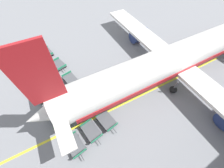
{
  "coord_description": "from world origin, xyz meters",
  "views": [
    {
      "loc": [
        21.23,
        -17.24,
        16.61
      ],
      "look_at": [
        11.5,
        -11.36,
        1.8
      ],
      "focal_mm": 22.0,
      "sensor_mm": 36.0,
      "label": 1
    }
  ],
  "objects_px": {
    "baggage_dolly_row_mid_a_col_b": "(45,72)",
    "baggage_dolly_row_mid_a_col_c": "(58,87)",
    "baggage_dolly_row_mid_b_col_b": "(59,65)",
    "baggage_dolly_row_mid_b_col_d": "(87,98)",
    "baggage_dolly_row_mid_a_col_e": "(91,131)",
    "baggage_dolly_row_mid_b_col_c": "(71,79)",
    "baggage_dolly_row_near_col_a": "(22,64)",
    "baggage_dolly_row_near_col_e": "(75,145)",
    "baggage_dolly_row_mid_b_col_a": "(47,53)",
    "baggage_dolly_row_mid_b_col_e": "(107,121)",
    "baggage_dolly_row_mid_a_col_d": "(75,107)",
    "airplane": "(182,56)",
    "baggage_dolly_row_near_col_d": "(56,118)",
    "baggage_dolly_row_near_col_b": "(31,78)",
    "baggage_dolly_row_mid_a_col_a": "(34,58)",
    "baggage_dolly_row_near_col_c": "(43,96)"
  },
  "relations": [
    {
      "from": "baggage_dolly_row_near_col_d",
      "to": "baggage_dolly_row_mid_a_col_b",
      "type": "bearing_deg",
      "value": 174.57
    },
    {
      "from": "baggage_dolly_row_near_col_b",
      "to": "baggage_dolly_row_mid_b_col_e",
      "type": "bearing_deg",
      "value": 28.69
    },
    {
      "from": "baggage_dolly_row_near_col_e",
      "to": "baggage_dolly_row_mid_b_col_b",
      "type": "distance_m",
      "value": 13.47
    },
    {
      "from": "baggage_dolly_row_near_col_a",
      "to": "baggage_dolly_row_mid_b_col_e",
      "type": "height_order",
      "value": "same"
    },
    {
      "from": "baggage_dolly_row_mid_b_col_b",
      "to": "baggage_dolly_row_mid_a_col_e",
      "type": "bearing_deg",
      "value": -0.79
    },
    {
      "from": "baggage_dolly_row_mid_b_col_c",
      "to": "baggage_dolly_row_mid_b_col_e",
      "type": "relative_size",
      "value": 1.0
    },
    {
      "from": "baggage_dolly_row_near_col_b",
      "to": "baggage_dolly_row_mid_b_col_c",
      "type": "relative_size",
      "value": 1.0
    },
    {
      "from": "baggage_dolly_row_near_col_b",
      "to": "baggage_dolly_row_mid_a_col_c",
      "type": "bearing_deg",
      "value": 37.92
    },
    {
      "from": "baggage_dolly_row_mid_a_col_a",
      "to": "baggage_dolly_row_mid_a_col_e",
      "type": "height_order",
      "value": "same"
    },
    {
      "from": "baggage_dolly_row_near_col_e",
      "to": "baggage_dolly_row_mid_b_col_d",
      "type": "xyz_separation_m",
      "value": [
        -4.93,
        3.65,
        0.0
      ]
    },
    {
      "from": "baggage_dolly_row_mid_a_col_b",
      "to": "baggage_dolly_row_mid_a_col_c",
      "type": "relative_size",
      "value": 0.99
    },
    {
      "from": "baggage_dolly_row_mid_b_col_d",
      "to": "baggage_dolly_row_mid_a_col_d",
      "type": "bearing_deg",
      "value": -74.68
    },
    {
      "from": "baggage_dolly_row_mid_b_col_b",
      "to": "baggage_dolly_row_mid_b_col_c",
      "type": "xyz_separation_m",
      "value": [
        4.07,
        0.57,
        0.0
      ]
    },
    {
      "from": "baggage_dolly_row_mid_b_col_d",
      "to": "baggage_dolly_row_mid_a_col_a",
      "type": "bearing_deg",
      "value": -159.93
    },
    {
      "from": "baggage_dolly_row_mid_a_col_d",
      "to": "baggage_dolly_row_mid_b_col_b",
      "type": "height_order",
      "value": "same"
    },
    {
      "from": "baggage_dolly_row_mid_a_col_e",
      "to": "baggage_dolly_row_mid_b_col_b",
      "type": "bearing_deg",
      "value": 179.21
    },
    {
      "from": "baggage_dolly_row_near_col_e",
      "to": "baggage_dolly_row_near_col_d",
      "type": "bearing_deg",
      "value": -169.1
    },
    {
      "from": "airplane",
      "to": "baggage_dolly_row_mid_a_col_d",
      "type": "xyz_separation_m",
      "value": [
        -1.85,
        -16.69,
        -2.7
      ]
    },
    {
      "from": "baggage_dolly_row_mid_b_col_a",
      "to": "baggage_dolly_row_mid_b_col_b",
      "type": "bearing_deg",
      "value": 12.28
    },
    {
      "from": "baggage_dolly_row_near_col_c",
      "to": "baggage_dolly_row_mid_b_col_e",
      "type": "height_order",
      "value": "same"
    },
    {
      "from": "baggage_dolly_row_near_col_d",
      "to": "baggage_dolly_row_mid_a_col_d",
      "type": "relative_size",
      "value": 1.0
    },
    {
      "from": "baggage_dolly_row_mid_a_col_c",
      "to": "baggage_dolly_row_mid_b_col_b",
      "type": "bearing_deg",
      "value": 161.7
    },
    {
      "from": "baggage_dolly_row_mid_b_col_a",
      "to": "baggage_dolly_row_mid_b_col_e",
      "type": "relative_size",
      "value": 1.0
    },
    {
      "from": "baggage_dolly_row_near_col_a",
      "to": "baggage_dolly_row_mid_a_col_c",
      "type": "distance_m",
      "value": 8.73
    },
    {
      "from": "baggage_dolly_row_mid_a_col_d",
      "to": "baggage_dolly_row_mid_b_col_c",
      "type": "height_order",
      "value": "same"
    },
    {
      "from": "baggage_dolly_row_mid_a_col_b",
      "to": "baggage_dolly_row_near_col_d",
      "type": "bearing_deg",
      "value": -5.43
    },
    {
      "from": "baggage_dolly_row_near_col_a",
      "to": "baggage_dolly_row_near_col_d",
      "type": "xyz_separation_m",
      "value": [
        12.37,
        2.06,
        0.0
      ]
    },
    {
      "from": "baggage_dolly_row_mid_b_col_b",
      "to": "baggage_dolly_row_mid_a_col_d",
      "type": "bearing_deg",
      "value": -4.61
    },
    {
      "from": "baggage_dolly_row_near_col_d",
      "to": "baggage_dolly_row_mid_b_col_c",
      "type": "xyz_separation_m",
      "value": [
        -5.0,
        3.78,
        0.0
      ]
    },
    {
      "from": "baggage_dolly_row_mid_a_col_d",
      "to": "baggage_dolly_row_mid_a_col_b",
      "type": "bearing_deg",
      "value": -168.6
    },
    {
      "from": "baggage_dolly_row_near_col_c",
      "to": "baggage_dolly_row_mid_b_col_c",
      "type": "height_order",
      "value": "same"
    },
    {
      "from": "baggage_dolly_row_mid_a_col_b",
      "to": "baggage_dolly_row_mid_b_col_b",
      "type": "distance_m",
      "value": 2.45
    },
    {
      "from": "baggage_dolly_row_near_col_d",
      "to": "baggage_dolly_row_mid_a_col_c",
      "type": "xyz_separation_m",
      "value": [
        -4.49,
        1.69,
        0.0
      ]
    },
    {
      "from": "baggage_dolly_row_mid_b_col_b",
      "to": "baggage_dolly_row_mid_b_col_c",
      "type": "bearing_deg",
      "value": 7.95
    },
    {
      "from": "airplane",
      "to": "baggage_dolly_row_mid_b_col_a",
      "type": "height_order",
      "value": "airplane"
    },
    {
      "from": "baggage_dolly_row_near_col_b",
      "to": "baggage_dolly_row_near_col_e",
      "type": "relative_size",
      "value": 1.01
    },
    {
      "from": "baggage_dolly_row_mid_b_col_b",
      "to": "baggage_dolly_row_mid_b_col_d",
      "type": "distance_m",
      "value": 8.42
    },
    {
      "from": "baggage_dolly_row_mid_a_col_e",
      "to": "baggage_dolly_row_near_col_b",
      "type": "bearing_deg",
      "value": -160.23
    },
    {
      "from": "baggage_dolly_row_near_col_a",
      "to": "baggage_dolly_row_mid_a_col_d",
      "type": "bearing_deg",
      "value": 20.51
    },
    {
      "from": "airplane",
      "to": "baggage_dolly_row_mid_a_col_c",
      "type": "distance_m",
      "value": 18.73
    },
    {
      "from": "baggage_dolly_row_near_col_b",
      "to": "baggage_dolly_row_near_col_e",
      "type": "distance_m",
      "value": 12.71
    },
    {
      "from": "baggage_dolly_row_mid_a_col_a",
      "to": "baggage_dolly_row_mid_b_col_c",
      "type": "xyz_separation_m",
      "value": [
        7.78,
        3.72,
        0.0
      ]
    },
    {
      "from": "baggage_dolly_row_near_col_a",
      "to": "baggage_dolly_row_mid_a_col_d",
      "type": "height_order",
      "value": "same"
    },
    {
      "from": "baggage_dolly_row_mid_a_col_b",
      "to": "baggage_dolly_row_mid_b_col_b",
      "type": "bearing_deg",
      "value": 102.39
    },
    {
      "from": "baggage_dolly_row_mid_b_col_e",
      "to": "baggage_dolly_row_mid_a_col_e",
      "type": "bearing_deg",
      "value": -84.84
    },
    {
      "from": "baggage_dolly_row_mid_a_col_b",
      "to": "airplane",
      "type": "bearing_deg",
      "value": 60.98
    },
    {
      "from": "baggage_dolly_row_mid_a_col_c",
      "to": "baggage_dolly_row_mid_a_col_e",
      "type": "distance_m",
      "value": 8.33
    },
    {
      "from": "airplane",
      "to": "baggage_dolly_row_near_col_e",
      "type": "xyz_separation_m",
      "value": [
        2.54,
        -18.38,
        -2.7
      ]
    },
    {
      "from": "baggage_dolly_row_near_col_a",
      "to": "baggage_dolly_row_near_col_e",
      "type": "relative_size",
      "value": 1.0
    },
    {
      "from": "baggage_dolly_row_near_col_c",
      "to": "baggage_dolly_row_mid_a_col_b",
      "type": "bearing_deg",
      "value": 162.31
    }
  ]
}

